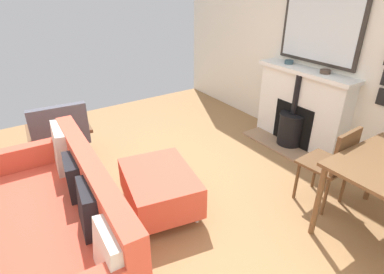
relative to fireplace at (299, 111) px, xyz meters
The scene contains 10 objects.
ground_plane 2.32m from the fireplace, ahead, with size 4.99×5.34×0.01m, color olive.
wall_left 0.93m from the fireplace, behind, with size 0.12×5.34×2.73m, color silver.
fireplace is the anchor object (origin of this frame).
mirror_over_mantel 1.02m from the fireplace, behind, with size 0.04×1.07×0.80m.
mantel_bowl_near 0.66m from the fireplace, 97.18° to the right, with size 0.11×0.11×0.05m.
mantel_bowl_far 0.63m from the fireplace, 99.41° to the left, with size 0.12×0.12×0.05m.
sofa 3.16m from the fireplace, ahead, with size 1.01×1.88×0.85m.
ottoman 2.20m from the fireplace, ahead, with size 0.76×0.92×0.41m.
armchair_accent 2.98m from the fireplace, 22.59° to the right, with size 0.72×0.63×0.82m.
dining_chair_near_fireplace 1.30m from the fireplace, 52.73° to the left, with size 0.42×0.42×0.84m.
Camera 1 is at (1.01, 2.42, 2.05)m, focal length 29.49 mm.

